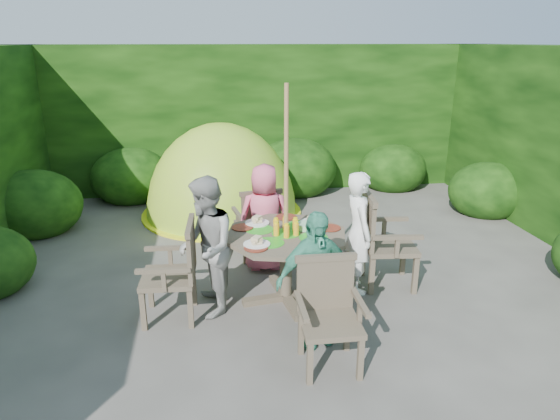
{
  "coord_description": "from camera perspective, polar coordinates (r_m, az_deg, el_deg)",
  "views": [
    {
      "loc": [
        -0.93,
        -5.03,
        2.57
      ],
      "look_at": [
        -0.18,
        -0.06,
        0.85
      ],
      "focal_mm": 32.0,
      "sensor_mm": 36.0,
      "label": 1
    }
  ],
  "objects": [
    {
      "name": "garden_chair_front",
      "position": [
        4.17,
        5.56,
        -11.48
      ],
      "size": [
        0.53,
        0.48,
        0.87
      ],
      "rotation": [
        0.0,
        0.0,
        -0.02
      ],
      "color": "#443A2C",
      "rests_on": "ground"
    },
    {
      "name": "ground",
      "position": [
        5.72,
        1.72,
        -7.8
      ],
      "size": [
        60.0,
        60.0,
        0.0
      ],
      "primitive_type": "plane",
      "color": "#4B4843",
      "rests_on": "ground"
    },
    {
      "name": "dome_tent",
      "position": [
        7.85,
        -6.61,
        -0.37
      ],
      "size": [
        2.49,
        2.49,
        2.81
      ],
      "rotation": [
        0.0,
        0.0,
        -0.08
      ],
      "color": "#A4D829",
      "rests_on": "ground"
    },
    {
      "name": "hedge_enclosure",
      "position": [
        6.56,
        -0.24,
        7.28
      ],
      "size": [
        9.0,
        9.0,
        2.5
      ],
      "color": "black",
      "rests_on": "ground"
    },
    {
      "name": "child_back",
      "position": [
        5.74,
        -1.75,
        -0.89
      ],
      "size": [
        0.65,
        0.45,
        1.26
      ],
      "primitive_type": "imported",
      "rotation": [
        0.0,
        0.0,
        3.06
      ],
      "color": "#E35E7B",
      "rests_on": "ground"
    },
    {
      "name": "patio_table",
      "position": [
        5.03,
        0.72,
        -3.92
      ],
      "size": [
        1.44,
        1.44,
        0.88
      ],
      "rotation": [
        0.0,
        0.0,
        0.15
      ],
      "color": "#443A2C",
      "rests_on": "ground"
    },
    {
      "name": "child_right",
      "position": [
        5.29,
        8.97,
        -2.55
      ],
      "size": [
        0.33,
        0.49,
        1.31
      ],
      "primitive_type": "imported",
      "rotation": [
        0.0,
        0.0,
        1.6
      ],
      "color": "white",
      "rests_on": "ground"
    },
    {
      "name": "garden_chair_back",
      "position": [
        6.07,
        -2.49,
        -1.41
      ],
      "size": [
        0.59,
        0.55,
        0.88
      ],
      "rotation": [
        0.0,
        0.0,
        3.31
      ],
      "color": "#443A2C",
      "rests_on": "ground"
    },
    {
      "name": "parasol_pole",
      "position": [
        4.86,
        0.7,
        1.28
      ],
      "size": [
        0.05,
        0.05,
        2.2
      ],
      "primitive_type": "cylinder",
      "rotation": [
        0.0,
        0.0,
        0.15
      ],
      "color": "olive",
      "rests_on": "ground"
    },
    {
      "name": "garden_chair_left",
      "position": [
        4.87,
        -11.77,
        -6.73
      ],
      "size": [
        0.53,
        0.59,
        0.93
      ],
      "rotation": [
        0.0,
        0.0,
        -1.63
      ],
      "color": "#443A2C",
      "rests_on": "ground"
    },
    {
      "name": "garden_chair_right",
      "position": [
        5.49,
        11.57,
        -3.29
      ],
      "size": [
        0.6,
        0.65,
        1.0
      ],
      "rotation": [
        0.0,
        0.0,
        1.46
      ],
      "color": "#443A2C",
      "rests_on": "ground"
    },
    {
      "name": "child_left",
      "position": [
        4.83,
        -8.41,
        -4.23
      ],
      "size": [
        0.54,
        0.68,
        1.38
      ],
      "primitive_type": "imported",
      "rotation": [
        0.0,
        0.0,
        -1.54
      ],
      "color": "#9C9C97",
      "rests_on": "ground"
    },
    {
      "name": "child_front",
      "position": [
        4.34,
        3.93,
        -7.89
      ],
      "size": [
        0.78,
        0.5,
        1.23
      ],
      "primitive_type": "imported",
      "rotation": [
        0.0,
        0.0,
        0.3
      ],
      "color": "#46A482",
      "rests_on": "ground"
    }
  ]
}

